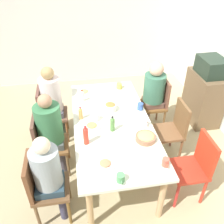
{
  "coord_description": "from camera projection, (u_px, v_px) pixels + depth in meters",
  "views": [
    {
      "loc": [
        2.45,
        -0.42,
        2.65
      ],
      "look_at": [
        0.0,
        0.0,
        0.89
      ],
      "focal_mm": 38.41,
      "sensor_mm": 36.0,
      "label": 1
    }
  ],
  "objects": [
    {
      "name": "cup_2",
      "position": [
        140.0,
        106.0,
        3.33
      ],
      "size": [
        0.12,
        0.08,
        0.1
      ],
      "color": "#375B9F",
      "rests_on": "dining_table"
    },
    {
      "name": "bottle_2",
      "position": [
        112.0,
        124.0,
        2.93
      ],
      "size": [
        0.06,
        0.06,
        0.21
      ],
      "color": "#4E803E",
      "rests_on": "dining_table"
    },
    {
      "name": "person_1",
      "position": [
        51.0,
        128.0,
        3.03
      ],
      "size": [
        0.33,
        0.33,
        1.23
      ],
      "color": "#3F494B",
      "rests_on": "ground_plane"
    },
    {
      "name": "person_4",
      "position": [
        154.0,
        90.0,
        3.81
      ],
      "size": [
        0.34,
        0.34,
        1.21
      ],
      "color": "brown",
      "rests_on": "ground_plane"
    },
    {
      "name": "person_0",
      "position": [
        52.0,
        99.0,
        3.59
      ],
      "size": [
        0.3,
        0.3,
        1.25
      ],
      "color": "#394939",
      "rests_on": "ground_plane"
    },
    {
      "name": "cup_0",
      "position": [
        121.0,
        178.0,
        2.33
      ],
      "size": [
        0.12,
        0.08,
        0.09
      ],
      "color": "#51965D",
      "rests_on": "dining_table"
    },
    {
      "name": "cup_3",
      "position": [
        166.0,
        162.0,
        2.48
      ],
      "size": [
        0.11,
        0.07,
        0.1
      ],
      "color": "#CF5643",
      "rests_on": "dining_table"
    },
    {
      "name": "chair_3",
      "position": [
        43.0,
        185.0,
        2.58
      ],
      "size": [
        0.4,
        0.4,
        0.9
      ],
      "color": "brown",
      "rests_on": "ground_plane"
    },
    {
      "name": "chair_1",
      "position": [
        46.0,
        142.0,
        3.15
      ],
      "size": [
        0.4,
        0.4,
        0.9
      ],
      "color": "brown",
      "rests_on": "ground_plane"
    },
    {
      "name": "chair_4",
      "position": [
        157.0,
        101.0,
        3.95
      ],
      "size": [
        0.4,
        0.4,
        0.9
      ],
      "color": "brown",
      "rests_on": "ground_plane"
    },
    {
      "name": "chair_5",
      "position": [
        173.0,
        128.0,
        3.39
      ],
      "size": [
        0.4,
        0.4,
        0.9
      ],
      "color": "brown",
      "rests_on": "ground_plane"
    },
    {
      "name": "plate_0",
      "position": [
        92.0,
        126.0,
        3.03
      ],
      "size": [
        0.23,
        0.23,
        0.04
      ],
      "color": "white",
      "rests_on": "dining_table"
    },
    {
      "name": "wall_left",
      "position": [
        90.0,
        22.0,
        4.98
      ],
      "size": [
        0.12,
        4.2,
        2.6
      ],
      "primitive_type": "cube",
      "color": "silver",
      "rests_on": "ground_plane"
    },
    {
      "name": "chair_2",
      "position": [
        195.0,
        165.0,
        2.82
      ],
      "size": [
        0.4,
        0.4,
        0.9
      ],
      "color": "#B52D1C",
      "rests_on": "ground_plane"
    },
    {
      "name": "chair_0",
      "position": [
        49.0,
        112.0,
        3.71
      ],
      "size": [
        0.4,
        0.4,
        0.9
      ],
      "color": "brown",
      "rests_on": "ground_plane"
    },
    {
      "name": "dining_table",
      "position": [
        112.0,
        126.0,
        3.17
      ],
      "size": [
        2.1,
        1.0,
        0.74
      ],
      "color": "silver",
      "rests_on": "ground_plane"
    },
    {
      "name": "cup_4",
      "position": [
        119.0,
        86.0,
        3.82
      ],
      "size": [
        0.13,
        0.09,
        0.09
      ],
      "color": "#DCCC51",
      "rests_on": "dining_table"
    },
    {
      "name": "bottle_1",
      "position": [
        82.0,
        96.0,
        3.48
      ],
      "size": [
        0.05,
        0.05,
        0.19
      ],
      "color": "silver",
      "rests_on": "dining_table"
    },
    {
      "name": "bowl_1",
      "position": [
        146.0,
        137.0,
        2.82
      ],
      "size": [
        0.24,
        0.24,
        0.08
      ],
      "color": "#956348",
      "rests_on": "dining_table"
    },
    {
      "name": "cup_5",
      "position": [
        97.0,
        117.0,
        3.13
      ],
      "size": [
        0.11,
        0.08,
        0.09
      ],
      "color": "white",
      "rests_on": "dining_table"
    },
    {
      "name": "bottle_0",
      "position": [
        81.0,
        113.0,
        3.13
      ],
      "size": [
        0.05,
        0.05,
        0.18
      ],
      "color": "tan",
      "rests_on": "dining_table"
    },
    {
      "name": "person_3",
      "position": [
        49.0,
        173.0,
        2.49
      ],
      "size": [
        0.3,
        0.3,
        1.17
      ],
      "color": "#363953",
      "rests_on": "ground_plane"
    },
    {
      "name": "side_cabinet",
      "position": [
        203.0,
        98.0,
        4.15
      ],
      "size": [
        0.7,
        0.44,
        0.9
      ],
      "primitive_type": "cube",
      "color": "brown",
      "rests_on": "ground_plane"
    },
    {
      "name": "microwave",
      "position": [
        212.0,
        66.0,
        3.81
      ],
      "size": [
        0.48,
        0.36,
        0.28
      ],
      "primitive_type": "cube",
      "color": "#1C2D22",
      "rests_on": "side_cabinet"
    },
    {
      "name": "cup_1",
      "position": [
        145.0,
        123.0,
        3.03
      ],
      "size": [
        0.11,
        0.07,
        0.1
      ],
      "color": "white",
      "rests_on": "dining_table"
    },
    {
      "name": "ground_plane",
      "position": [
        112.0,
        161.0,
        3.56
      ],
      "size": [
        6.32,
        6.32,
        0.0
      ],
      "primitive_type": "plane",
      "color": "tan"
    },
    {
      "name": "plate_1",
      "position": [
        84.0,
        92.0,
        3.72
      ],
      "size": [
        0.22,
        0.22,
        0.04
      ],
      "color": "silver",
      "rests_on": "dining_table"
    },
    {
      "name": "bowl_0",
      "position": [
        110.0,
        107.0,
        3.3
      ],
      "size": [
        0.17,
        0.17,
        0.12
      ],
      "color": "beige",
      "rests_on": "dining_table"
    },
    {
      "name": "bottle_3",
      "position": [
        86.0,
        135.0,
        2.72
      ],
      "size": [
        0.06,
        0.06,
        0.25
      ],
      "color": "red",
      "rests_on": "dining_table"
    },
    {
      "name": "plate_2",
      "position": [
        105.0,
        164.0,
        2.51
      ],
      "size": [
        0.22,
        0.22,
        0.04
      ],
      "color": "white",
      "rests_on": "dining_table"
    }
  ]
}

